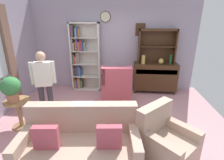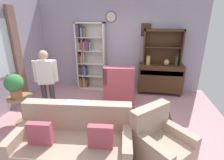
% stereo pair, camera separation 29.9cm
% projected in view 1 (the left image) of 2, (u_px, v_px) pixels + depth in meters
% --- Properties ---
extents(ground_plane, '(5.40, 4.60, 0.02)m').
position_uv_depth(ground_plane, '(107.00, 123.00, 3.81)').
color(ground_plane, '#C68C93').
extents(wall_back, '(5.00, 0.09, 2.80)m').
position_uv_depth(wall_back, '(114.00, 45.00, 5.32)').
color(wall_back, '#A399AD').
rests_on(wall_back, ground_plane).
extents(area_rug, '(2.54, 2.17, 0.01)m').
position_uv_depth(area_rug, '(115.00, 132.00, 3.51)').
color(area_rug, brown).
rests_on(area_rug, ground_plane).
extents(bookshelf, '(0.90, 0.30, 2.10)m').
position_uv_depth(bookshelf, '(83.00, 57.00, 5.34)').
color(bookshelf, silver).
rests_on(bookshelf, ground_plane).
extents(sideboard, '(1.30, 0.45, 0.92)m').
position_uv_depth(sideboard, '(155.00, 76.00, 5.28)').
color(sideboard, '#422816').
rests_on(sideboard, ground_plane).
extents(sideboard_hutch, '(1.10, 0.26, 1.00)m').
position_uv_depth(sideboard_hutch, '(157.00, 41.00, 5.03)').
color(sideboard_hutch, '#422816').
rests_on(sideboard_hutch, sideboard).
extents(vase_tall, '(0.11, 0.11, 0.26)m').
position_uv_depth(vase_tall, '(143.00, 60.00, 5.05)').
color(vase_tall, tan).
rests_on(vase_tall, sideboard).
extents(vase_round, '(0.15, 0.15, 0.17)m').
position_uv_depth(vase_round, '(161.00, 61.00, 5.04)').
color(vase_round, tan).
rests_on(vase_round, sideboard).
extents(bottle_wine, '(0.07, 0.07, 0.30)m').
position_uv_depth(bottle_wine, '(170.00, 59.00, 4.98)').
color(bottle_wine, '#194223').
rests_on(bottle_wine, sideboard).
extents(couch_floral, '(1.87, 1.01, 0.90)m').
position_uv_depth(couch_floral, '(81.00, 145.00, 2.69)').
color(couch_floral, tan).
rests_on(couch_floral, ground_plane).
extents(armchair_floral, '(1.08, 1.08, 0.88)m').
position_uv_depth(armchair_floral, '(165.00, 142.00, 2.78)').
color(armchair_floral, tan).
rests_on(armchair_floral, ground_plane).
extents(wingback_chair, '(0.87, 0.88, 1.05)m').
position_uv_depth(wingback_chair, '(116.00, 89.00, 4.65)').
color(wingback_chair, '#B74C5B').
rests_on(wingback_chair, ground_plane).
extents(plant_stand, '(0.52, 0.52, 0.62)m').
position_uv_depth(plant_stand, '(19.00, 111.00, 3.55)').
color(plant_stand, '#997047').
rests_on(plant_stand, ground_plane).
extents(potted_plant_large, '(0.37, 0.37, 0.52)m').
position_uv_depth(potted_plant_large, '(11.00, 87.00, 3.33)').
color(potted_plant_large, '#AD6B4C').
rests_on(potted_plant_large, plant_stand).
extents(potted_plant_small, '(0.25, 0.25, 0.34)m').
position_uv_depth(potted_plant_small, '(39.00, 119.00, 3.60)').
color(potted_plant_small, gray).
rests_on(potted_plant_small, ground_plane).
extents(person_reading, '(0.52, 0.29, 1.56)m').
position_uv_depth(person_reading, '(44.00, 81.00, 3.70)').
color(person_reading, '#38333D').
rests_on(person_reading, ground_plane).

